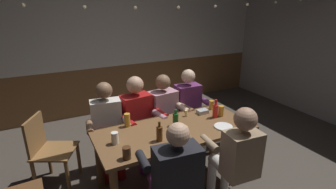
{
  "coord_description": "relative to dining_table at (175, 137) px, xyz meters",
  "views": [
    {
      "loc": [
        -1.26,
        -2.33,
        2.09
      ],
      "look_at": [
        0.0,
        0.12,
        1.1
      ],
      "focal_mm": 27.28,
      "sensor_mm": 36.0,
      "label": 1
    }
  ],
  "objects": [
    {
      "name": "back_wall_upper",
      "position": [
        0.0,
        2.63,
        1.0
      ],
      "size": [
        6.72,
        0.12,
        1.42
      ],
      "primitive_type": "cube",
      "color": "beige"
    },
    {
      "name": "pint_glass_3",
      "position": [
        -0.67,
        -0.32,
        0.17
      ],
      "size": [
        0.08,
        0.08,
        0.12
      ],
      "primitive_type": "cylinder",
      "color": "#4C2D19",
      "rests_on": "dining_table"
    },
    {
      "name": "person_1",
      "position": [
        -0.19,
        0.64,
        0.04
      ],
      "size": [
        0.56,
        0.56,
        1.21
      ],
      "rotation": [
        0.0,
        0.0,
        3.26
      ],
      "color": "#AD1919",
      "rests_on": "ground_plane"
    },
    {
      "name": "bottle_0",
      "position": [
        0.6,
        0.04,
        0.2
      ],
      "size": [
        0.07,
        0.07,
        0.24
      ],
      "color": "red",
      "rests_on": "dining_table"
    },
    {
      "name": "plate_0",
      "position": [
        0.52,
        -0.22,
        0.11
      ],
      "size": [
        0.21,
        0.21,
        0.01
      ],
      "primitive_type": "cylinder",
      "color": "white",
      "rests_on": "dining_table"
    },
    {
      "name": "condiment_caddy",
      "position": [
        0.53,
        0.22,
        0.13
      ],
      "size": [
        0.14,
        0.1,
        0.05
      ],
      "primitive_type": "cube",
      "color": "#B2B7BC",
      "rests_on": "dining_table"
    },
    {
      "name": "person_5",
      "position": [
        0.36,
        -0.63,
        0.03
      ],
      "size": [
        0.5,
        0.55,
        1.19
      ],
      "rotation": [
        0.0,
        0.0,
        -0.08
      ],
      "color": "#997F60",
      "rests_on": "ground_plane"
    },
    {
      "name": "string_lights",
      "position": [
        -0.0,
        0.41,
        1.45
      ],
      "size": [
        4.74,
        0.04,
        0.13
      ],
      "color": "#F9EAB2"
    },
    {
      "name": "pint_glass_0",
      "position": [
        0.72,
        0.28,
        0.17
      ],
      "size": [
        0.07,
        0.07,
        0.12
      ],
      "primitive_type": "cylinder",
      "color": "gold",
      "rests_on": "dining_table"
    },
    {
      "name": "pint_glass_2",
      "position": [
        -0.69,
        -0.01,
        0.17
      ],
      "size": [
        0.07,
        0.07,
        0.13
      ],
      "primitive_type": "cylinder",
      "color": "white",
      "rests_on": "dining_table"
    },
    {
      "name": "person_4",
      "position": [
        -0.35,
        -0.64,
        0.03
      ],
      "size": [
        0.57,
        0.56,
        1.2
      ],
      "rotation": [
        0.0,
        0.0,
        -0.11
      ],
      "color": "black",
      "rests_on": "ground_plane"
    },
    {
      "name": "person_2",
      "position": [
        0.21,
        0.64,
        0.02
      ],
      "size": [
        0.55,
        0.56,
        1.18
      ],
      "rotation": [
        0.0,
        0.0,
        3.26
      ],
      "color": "#B78493",
      "rests_on": "ground_plane"
    },
    {
      "name": "pint_glass_4",
      "position": [
        0.03,
        -0.18,
        0.16
      ],
      "size": [
        0.07,
        0.07,
        0.1
      ],
      "primitive_type": "cylinder",
      "color": "#E5C64C",
      "rests_on": "dining_table"
    },
    {
      "name": "chair_empty_near_right",
      "position": [
        -1.33,
        0.68,
        -0.16
      ],
      "size": [
        0.59,
        0.59,
        0.88
      ],
      "rotation": [
        0.0,
        0.0,
        -2.04
      ],
      "color": "brown",
      "rests_on": "ground_plane"
    },
    {
      "name": "dining_table",
      "position": [
        0.0,
        0.0,
        0.0
      ],
      "size": [
        1.79,
        0.81,
        0.74
      ],
      "color": "brown",
      "rests_on": "ground_plane"
    },
    {
      "name": "pint_glass_1",
      "position": [
        -0.45,
        0.31,
        0.19
      ],
      "size": [
        0.07,
        0.07,
        0.16
      ],
      "primitive_type": "cylinder",
      "color": "gold",
      "rests_on": "dining_table"
    },
    {
      "name": "person_0",
      "position": [
        -0.62,
        0.63,
        0.02
      ],
      "size": [
        0.55,
        0.54,
        1.19
      ],
      "rotation": [
        0.0,
        0.0,
        3.0
      ],
      "color": "silver",
      "rests_on": "ground_plane"
    },
    {
      "name": "back_wall_wainscot",
      "position": [
        0.0,
        2.63,
        -0.17
      ],
      "size": [
        6.72,
        0.12,
        0.92
      ],
      "primitive_type": "cube",
      "color": "brown",
      "rests_on": "ground_plane"
    },
    {
      "name": "ground_plane",
      "position": [
        0.0,
        0.04,
        -0.63
      ],
      "size": [
        8.06,
        8.06,
        0.0
      ],
      "primitive_type": "plane",
      "color": "#423A33"
    },
    {
      "name": "bottle_2",
      "position": [
        -0.27,
        -0.16,
        0.19
      ],
      "size": [
        0.07,
        0.07,
        0.22
      ],
      "color": "#593314",
      "rests_on": "dining_table"
    },
    {
      "name": "person_3",
      "position": [
        0.6,
        0.64,
        0.03
      ],
      "size": [
        0.51,
        0.52,
        1.21
      ],
      "rotation": [
        0.0,
        0.0,
        3.1
      ],
      "color": "#6B2D66",
      "rests_on": "ground_plane"
    },
    {
      "name": "table_candle",
      "position": [
        0.29,
        0.24,
        0.15
      ],
      "size": [
        0.04,
        0.04,
        0.08
      ],
      "primitive_type": "cylinder",
      "color": "#F9E08C",
      "rests_on": "dining_table"
    },
    {
      "name": "bottle_1",
      "position": [
        0.05,
        0.07,
        0.19
      ],
      "size": [
        0.07,
        0.07,
        0.2
      ],
      "color": "#195923",
      "rests_on": "dining_table"
    },
    {
      "name": "pint_glass_5",
      "position": [
        0.69,
        0.04,
        0.17
      ],
      "size": [
        0.07,
        0.07,
        0.14
      ],
      "primitive_type": "cylinder",
      "color": "gold",
      "rests_on": "dining_table"
    }
  ]
}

